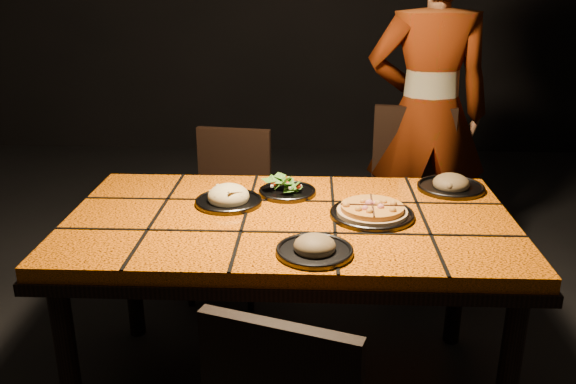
{
  "coord_description": "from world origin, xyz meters",
  "views": [
    {
      "loc": [
        0.08,
        -2.04,
        1.58
      ],
      "look_at": [
        -0.01,
        0.06,
        0.82
      ],
      "focal_mm": 38.0,
      "sensor_mm": 36.0,
      "label": 1
    }
  ],
  "objects_px": {
    "chair_far_left": "(231,202)",
    "diner": "(428,114)",
    "chair_far_right": "(411,186)",
    "plate_pizza": "(372,212)",
    "dining_table": "(290,236)",
    "plate_pasta": "(229,198)"
  },
  "relations": [
    {
      "from": "chair_far_left",
      "to": "diner",
      "type": "xyz_separation_m",
      "value": [
        1.01,
        0.28,
        0.4
      ]
    },
    {
      "from": "chair_far_right",
      "to": "plate_pizza",
      "type": "distance_m",
      "value": 1.03
    },
    {
      "from": "chair_far_right",
      "to": "diner",
      "type": "relative_size",
      "value": 0.53
    },
    {
      "from": "dining_table",
      "to": "diner",
      "type": "bearing_deg",
      "value": 58.66
    },
    {
      "from": "dining_table",
      "to": "chair_far_left",
      "type": "distance_m",
      "value": 0.92
    },
    {
      "from": "chair_far_left",
      "to": "plate_pasta",
      "type": "xyz_separation_m",
      "value": [
        0.1,
        -0.72,
        0.29
      ]
    },
    {
      "from": "chair_far_right",
      "to": "plate_pasta",
      "type": "xyz_separation_m",
      "value": [
        -0.83,
        -0.85,
        0.24
      ]
    },
    {
      "from": "chair_far_left",
      "to": "chair_far_right",
      "type": "bearing_deg",
      "value": 15.86
    },
    {
      "from": "chair_far_right",
      "to": "diner",
      "type": "bearing_deg",
      "value": 68.63
    },
    {
      "from": "plate_pasta",
      "to": "chair_far_left",
      "type": "bearing_deg",
      "value": 97.71
    },
    {
      "from": "dining_table",
      "to": "plate_pizza",
      "type": "distance_m",
      "value": 0.31
    },
    {
      "from": "chair_far_right",
      "to": "plate_pizza",
      "type": "xyz_separation_m",
      "value": [
        -0.29,
        -0.96,
        0.24
      ]
    },
    {
      "from": "dining_table",
      "to": "chair_far_right",
      "type": "relative_size",
      "value": 1.74
    },
    {
      "from": "diner",
      "to": "chair_far_left",
      "type": "bearing_deg",
      "value": 15.13
    },
    {
      "from": "chair_far_left",
      "to": "plate_pasta",
      "type": "distance_m",
      "value": 0.79
    },
    {
      "from": "diner",
      "to": "plate_pasta",
      "type": "bearing_deg",
      "value": 47.48
    },
    {
      "from": "chair_far_left",
      "to": "chair_far_right",
      "type": "height_order",
      "value": "chair_far_right"
    },
    {
      "from": "plate_pizza",
      "to": "diner",
      "type": "bearing_deg",
      "value": 71.05
    },
    {
      "from": "chair_far_right",
      "to": "chair_far_left",
      "type": "bearing_deg",
      "value": -162.57
    },
    {
      "from": "dining_table",
      "to": "chair_far_right",
      "type": "distance_m",
      "value": 1.14
    },
    {
      "from": "diner",
      "to": "plate_pizza",
      "type": "height_order",
      "value": "diner"
    },
    {
      "from": "plate_pizza",
      "to": "chair_far_left",
      "type": "bearing_deg",
      "value": 127.2
    }
  ]
}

